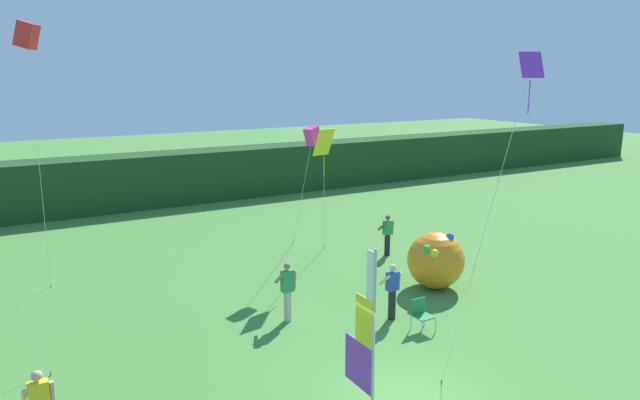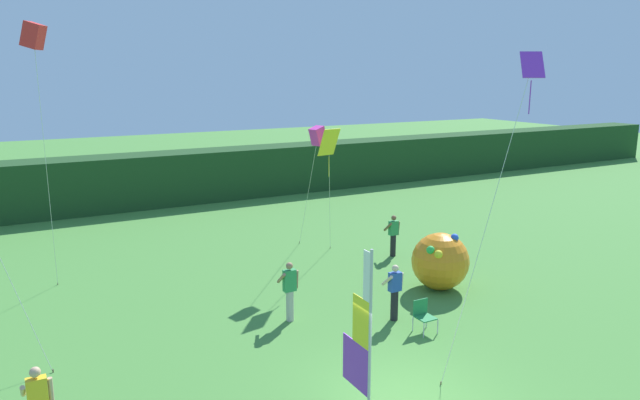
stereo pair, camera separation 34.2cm
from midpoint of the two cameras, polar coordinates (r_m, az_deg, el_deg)
The scene contains 11 objects.
distant_treeline at distance 32.66m, azimuth -16.89°, elevation 1.88°, with size 80.00×2.40×2.78m, color #1E421E.
banner_flag at distance 11.95m, azimuth 3.58°, elevation -13.48°, with size 0.06×1.03×3.77m.
person_near_banner at distance 17.08m, azimuth 6.50°, elevation -8.75°, with size 0.55×0.48×1.67m.
person_mid_field at distance 16.87m, azimuth -3.79°, elevation -8.77°, with size 0.55×0.48×1.76m.
person_far_right at distance 22.86m, azimuth 6.19°, elevation -3.32°, with size 0.55×0.48×1.63m.
inflatable_balloon at distance 19.70m, azimuth 10.76°, elevation -5.81°, with size 1.89×1.89×1.92m.
folding_chair at distance 16.64m, azimuth 9.28°, elevation -10.82°, with size 0.51×0.51×0.89m.
kite_yellow_diamond_1 at distance 20.38m, azimuth -0.09°, elevation 5.26°, with size 1.78×2.58×5.13m.
kite_purple_diamond_2 at distance 13.23m, azimuth 18.57°, elevation 9.77°, with size 1.91×0.82×7.45m.
kite_magenta_box_3 at distance 20.98m, azimuth -1.21°, elevation 6.24°, with size 0.95×3.04×5.17m.
kite_red_box_6 at distance 18.34m, azimuth -27.23°, elevation 14.03°, with size 0.77×2.62×8.40m.
Camera 1 is at (-7.35, -8.99, 7.00)m, focal length 32.73 mm.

